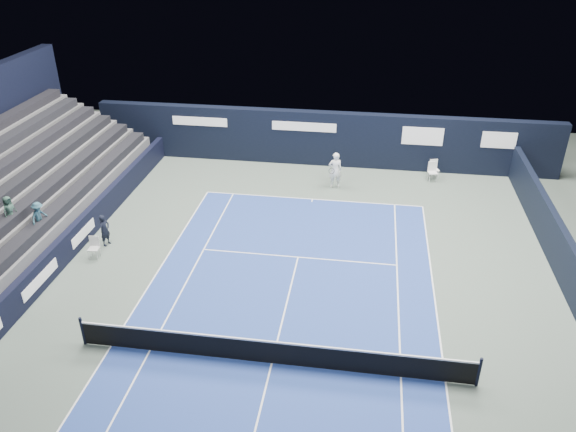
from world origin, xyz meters
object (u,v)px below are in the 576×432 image
Objects in this scene: line_judge_chair at (94,246)px; tennis_net at (272,352)px; folding_chair_back_a at (432,168)px; folding_chair_back_b at (434,167)px; tennis_player at (335,170)px.

tennis_net is (8.47, -5.19, -0.03)m from line_judge_chair.
tennis_net is at bearing -124.13° from folding_chair_back_a.
folding_chair_back_b reaches higher than line_judge_chair.
folding_chair_back_a is 1.05× the size of folding_chair_back_b.
folding_chair_back_b is at bearing 30.55° from line_judge_chair.
line_judge_chair is 0.07× the size of tennis_net.
folding_chair_back_b is 0.52× the size of tennis_player.
folding_chair_back_a reaches higher than line_judge_chair.
tennis_player reaches higher than folding_chair_back_a.
tennis_net reaches higher than folding_chair_back_b.
folding_chair_back_b is 0.08× the size of tennis_net.
folding_chair_back_b is at bearing 68.16° from tennis_net.
folding_chair_back_a is at bearing 18.12° from tennis_player.
tennis_net is at bearing -130.76° from folding_chair_back_b.
line_judge_chair is at bearing 148.50° from tennis_net.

